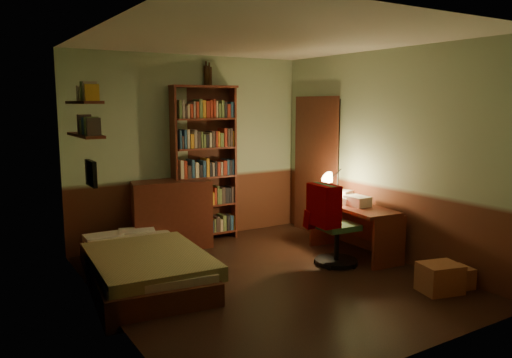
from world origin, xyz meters
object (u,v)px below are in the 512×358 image
dresser (171,214)px  mini_stereo (185,173)px  bed (142,254)px  bookshelf (204,164)px  cardboard_box_a (440,278)px  desk_lamp (338,177)px  office_chair (337,227)px  desk (355,230)px  cardboard_box_b (456,278)px

dresser → mini_stereo: 0.60m
bed → bookshelf: bookshelf is taller
mini_stereo → cardboard_box_a: 3.56m
desk_lamp → office_chair: bearing=-155.4°
cardboard_box_a → office_chair: bearing=103.6°
desk → cardboard_box_a: desk is taller
bookshelf → desk: (1.30, -1.68, -0.77)m
office_chair → cardboard_box_b: 1.44m
mini_stereo → office_chair: (1.16, -1.87, -0.52)m
bookshelf → desk_lamp: (1.38, -1.24, -0.14)m
dresser → cardboard_box_b: bearing=-45.3°
office_chair → cardboard_box_b: bearing=-61.5°
dresser → cardboard_box_a: (1.73, -3.01, -0.31)m
bed → dresser: 1.33m
office_chair → bookshelf: bearing=120.6°
bed → cardboard_box_a: bearing=-30.9°
mini_stereo → office_chair: bearing=-62.6°
cardboard_box_b → cardboard_box_a: bearing=176.6°
office_chair → cardboard_box_a: office_chair is taller
cardboard_box_b → office_chair: bearing=113.3°
mini_stereo → desk_lamp: 2.10m
bed → mini_stereo: size_ratio=8.92×
cardboard_box_a → bed: bearing=142.1°
bookshelf → desk: bookshelf is taller
mini_stereo → office_chair: size_ratio=0.25×
desk_lamp → dresser: bearing=124.3°
dresser → mini_stereo: (0.26, 0.12, 0.52)m
office_chair → cardboard_box_b: office_chair is taller
dresser → bed: bearing=-114.6°
bed → office_chair: size_ratio=2.23×
bookshelf → office_chair: bookshelf is taller
desk → cardboard_box_b: 1.45m
bookshelf → desk: 2.26m
desk → cardboard_box_a: size_ratio=3.02×
mini_stereo → cardboard_box_a: bearing=-69.3°
dresser → mini_stereo: mini_stereo is taller
mini_stereo → desk: 2.43m
bookshelf → office_chair: bearing=-56.8°
bed → desk_lamp: 2.79m
bed → bookshelf: (1.33, 1.15, 0.79)m
dresser → mini_stereo: bearing=37.1°
bed → mini_stereo: bearing=55.8°
desk → cardboard_box_b: size_ratio=3.88×
dresser → cardboard_box_b: size_ratio=3.29×
dresser → bookshelf: bearing=20.5°
dresser → cardboard_box_a: size_ratio=2.56×
desk_lamp → office_chair: (-0.51, -0.59, -0.49)m
dresser → desk_lamp: bearing=-19.3°
mini_stereo → dresser: bearing=-158.7°
desk → cardboard_box_a: (-0.12, -1.42, -0.18)m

